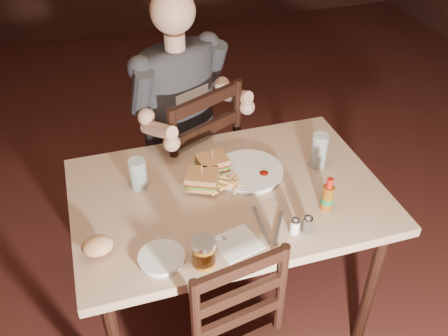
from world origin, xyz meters
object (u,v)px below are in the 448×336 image
object	(u,v)px
main_table	(228,207)
side_plate	(162,258)
dinner_plate	(249,172)
syrup_dispenser	(204,253)
glass_left	(138,174)
hot_sauce	(328,194)
glass_right	(319,151)
chair_far	(181,166)
diner	(182,89)

from	to	relation	value
main_table	side_plate	distance (m)	0.43
dinner_plate	syrup_dispenser	distance (m)	0.52
main_table	dinner_plate	bearing A→B (deg)	35.72
glass_left	hot_sauce	world-z (taller)	hot_sauce
main_table	glass_right	bearing A→B (deg)	7.05
main_table	chair_far	distance (m)	0.61
chair_far	hot_sauce	bearing A→B (deg)	91.59
hot_sauce	syrup_dispenser	bearing A→B (deg)	-166.13
hot_sauce	glass_right	bearing A→B (deg)	70.99
chair_far	side_plate	xyz separation A→B (m)	(-0.26, -0.84, 0.28)
main_table	dinner_plate	distance (m)	0.17
glass_right	hot_sauce	world-z (taller)	glass_right
hot_sauce	diner	bearing A→B (deg)	116.57
glass_left	hot_sauce	bearing A→B (deg)	-27.90
glass_left	side_plate	xyz separation A→B (m)	(0.00, -0.41, -0.06)
main_table	syrup_dispenser	xyz separation A→B (m)	(-0.19, -0.33, 0.13)
glass_right	dinner_plate	bearing A→B (deg)	173.66
chair_far	glass_left	xyz separation A→B (m)	(-0.26, -0.43, 0.33)
dinner_plate	syrup_dispenser	xyz separation A→B (m)	(-0.31, -0.42, 0.04)
dinner_plate	glass_left	size ratio (longest dim) A/B	2.20
diner	syrup_dispenser	bearing A→B (deg)	-124.34
chair_far	hot_sauce	size ratio (longest dim) A/B	6.96
hot_sauce	glass_left	bearing A→B (deg)	152.10
chair_far	glass_right	bearing A→B (deg)	107.55
diner	syrup_dispenser	world-z (taller)	diner
syrup_dispenser	diner	bearing A→B (deg)	80.80
chair_far	side_plate	world-z (taller)	chair_far
diner	glass_left	world-z (taller)	diner
dinner_plate	glass_right	bearing A→B (deg)	-6.34
glass_right	side_plate	xyz separation A→B (m)	(-0.73, -0.32, -0.07)
side_plate	diner	bearing A→B (deg)	71.08
main_table	diner	bearing A→B (deg)	94.92
main_table	side_plate	xyz separation A→B (m)	(-0.32, -0.27, 0.09)
glass_left	hot_sauce	size ratio (longest dim) A/B	0.87
syrup_dispenser	side_plate	bearing A→B (deg)	156.23
main_table	chair_far	xyz separation A→B (m)	(-0.06, 0.57, -0.19)
glass_left	glass_right	xyz separation A→B (m)	(0.74, -0.09, 0.01)
hot_sauce	side_plate	bearing A→B (deg)	-174.01
diner	main_table	bearing A→B (deg)	-109.97
glass_left	glass_right	bearing A→B (deg)	-6.67
main_table	side_plate	bearing A→B (deg)	-139.56
chair_far	hot_sauce	xyz separation A→B (m)	(0.39, -0.78, 0.34)
chair_far	side_plate	distance (m)	0.92
diner	side_plate	distance (m)	0.87
diner	hot_sauce	world-z (taller)	diner
glass_right	side_plate	bearing A→B (deg)	-156.09
glass_left	syrup_dispenser	bearing A→B (deg)	-73.78
main_table	syrup_dispenser	size ratio (longest dim) A/B	11.57
glass_right	syrup_dispenser	world-z (taller)	glass_right
side_plate	dinner_plate	bearing A→B (deg)	39.25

